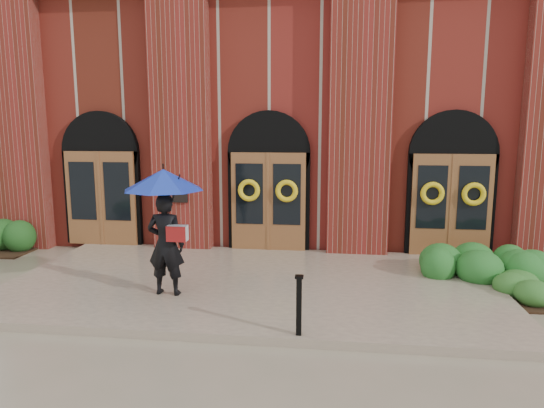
# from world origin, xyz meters

# --- Properties ---
(ground) EXTENTS (90.00, 90.00, 0.00)m
(ground) POSITION_xyz_m (0.00, 0.00, 0.00)
(ground) COLOR gray
(ground) RESTS_ON ground
(landing) EXTENTS (10.00, 5.30, 0.15)m
(landing) POSITION_xyz_m (0.00, 0.15, 0.07)
(landing) COLOR tan
(landing) RESTS_ON ground
(church_building) EXTENTS (16.20, 12.53, 7.00)m
(church_building) POSITION_xyz_m (0.00, 8.78, 3.50)
(church_building) COLOR maroon
(church_building) RESTS_ON ground
(man_with_umbrella) EXTENTS (1.54, 1.54, 2.39)m
(man_with_umbrella) POSITION_xyz_m (-1.47, -0.83, 1.82)
(man_with_umbrella) COLOR black
(man_with_umbrella) RESTS_ON landing
(metal_post) EXTENTS (0.13, 0.13, 0.95)m
(metal_post) POSITION_xyz_m (1.15, -2.35, 0.65)
(metal_post) COLOR black
(metal_post) RESTS_ON landing
(hedge_wall_right) EXTENTS (2.83, 1.13, 0.73)m
(hedge_wall_right) POSITION_xyz_m (5.20, 1.32, 0.36)
(hedge_wall_right) COLOR #215D20
(hedge_wall_right) RESTS_ON ground
(hedge_front_right) EXTENTS (1.30, 1.11, 0.46)m
(hedge_front_right) POSITION_xyz_m (5.16, 0.00, 0.23)
(hedge_front_right) COLOR #2C5E22
(hedge_front_right) RESTS_ON ground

